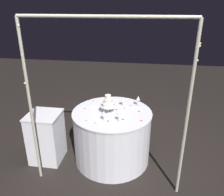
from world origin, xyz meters
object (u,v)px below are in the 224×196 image
decorative_arch (105,86)px  wine_glass_2 (123,100)px  tiered_cake (108,103)px  wine_glass_1 (104,113)px  main_table (112,136)px  side_table (46,137)px  wine_glass_0 (119,114)px  cake_knife (100,106)px  wine_glass_3 (138,99)px

decorative_arch → wine_glass_2: 0.92m
tiered_cake → wine_glass_1: tiered_cake is taller
main_table → wine_glass_1: size_ratio=7.46×
decorative_arch → wine_glass_1: (0.07, -0.26, -0.47)m
side_table → wine_glass_0: (-1.10, 0.11, 0.52)m
cake_knife → wine_glass_0: bearing=128.9°
side_table → wine_glass_3: (-1.32, -0.41, 0.53)m
tiered_cake → side_table: bearing=7.9°
decorative_arch → wine_glass_1: bearing=-75.7°
main_table → wine_glass_2: bearing=-119.0°
tiered_cake → wine_glass_1: 0.26m
main_table → tiered_cake: size_ratio=4.27×
decorative_arch → main_table: size_ratio=1.86×
wine_glass_2 → cake_knife: 0.36m
main_table → wine_glass_1: bearing=76.8°
decorative_arch → wine_glass_0: (-0.13, -0.28, -0.47)m
tiered_cake → wine_glass_3: (-0.41, -0.29, -0.03)m
decorative_arch → wine_glass_2: size_ratio=15.17×
main_table → wine_glass_2: wine_glass_2 is taller
main_table → wine_glass_0: wine_glass_0 is taller
decorative_arch → wine_glass_3: decorative_arch is taller
main_table → tiered_cake: tiered_cake is taller
main_table → wine_glass_3: (-0.35, -0.26, 0.52)m
wine_glass_3 → cake_knife: bearing=9.3°
wine_glass_0 → wine_glass_1: 0.20m
wine_glass_3 → tiered_cake: bearing=35.3°
wine_glass_0 → wine_glass_3: (-0.22, -0.52, 0.01)m
wine_glass_3 → cake_knife: size_ratio=0.56×
wine_glass_0 → wine_glass_1: (0.20, 0.02, 0.00)m
side_table → cake_knife: 0.92m
main_table → cake_knife: 0.49m
wine_glass_0 → wine_glass_3: size_ratio=0.93×
side_table → wine_glass_0: bearing=174.4°
decorative_arch → tiered_cake: size_ratio=7.94×
side_table → wine_glass_2: wine_glass_2 is taller
wine_glass_3 → decorative_arch: bearing=66.4°
decorative_arch → main_table: (0.00, -0.54, -0.98)m
decorative_arch → wine_glass_3: 0.99m
cake_knife → decorative_arch: bearing=107.0°
wine_glass_3 → side_table: bearing=17.4°
wine_glass_2 → cake_knife: size_ratio=0.49×
main_table → wine_glass_2: size_ratio=8.15×
tiered_cake → wine_glass_0: (-0.18, 0.24, -0.04)m
main_table → tiered_cake: (0.05, 0.02, 0.55)m
decorative_arch → wine_glass_0: size_ratio=14.22×
wine_glass_3 → wine_glass_1: bearing=52.3°
wine_glass_1 → main_table: bearing=-103.2°
wine_glass_1 → wine_glass_3: (-0.42, -0.54, 0.01)m
main_table → side_table: bearing=8.9°
wine_glass_1 → wine_glass_2: size_ratio=1.09×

